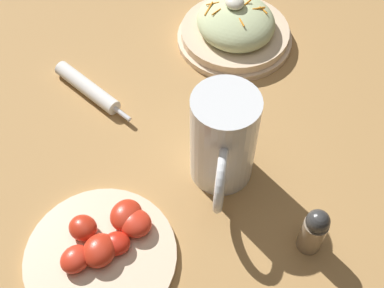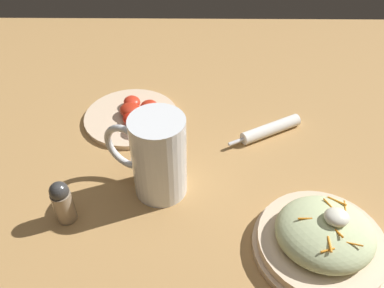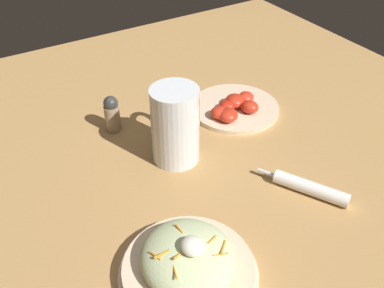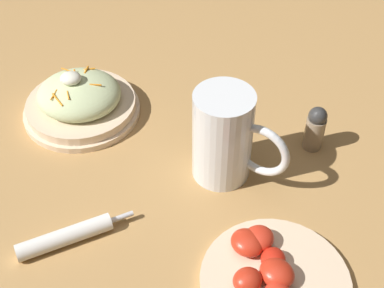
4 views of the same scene
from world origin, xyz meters
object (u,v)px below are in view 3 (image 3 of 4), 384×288
(beer_mug, at_px, (175,127))
(salad_plate, at_px, (188,265))
(tomato_plate, at_px, (234,107))
(salt_shaker, at_px, (112,114))
(napkin_roll, at_px, (310,188))

(beer_mug, bearing_deg, salad_plate, 153.80)
(tomato_plate, relative_size, salt_shaker, 2.45)
(salt_shaker, bearing_deg, beer_mug, -155.12)
(salad_plate, xyz_separation_m, salt_shaker, (0.42, -0.06, 0.01))
(beer_mug, xyz_separation_m, tomato_plate, (0.07, -0.20, -0.06))
(napkin_roll, xyz_separation_m, salt_shaker, (0.38, 0.23, 0.03))
(napkin_roll, bearing_deg, salt_shaker, 31.13)
(salt_shaker, bearing_deg, tomato_plate, -106.84)
(salad_plate, xyz_separation_m, tomato_plate, (0.34, -0.33, -0.02))
(salad_plate, height_order, tomato_plate, salad_plate)
(beer_mug, xyz_separation_m, salt_shaker, (0.15, 0.07, -0.03))
(napkin_roll, bearing_deg, salad_plate, 97.89)
(tomato_plate, bearing_deg, salad_plate, 135.54)
(salad_plate, bearing_deg, tomato_plate, -44.46)
(napkin_roll, distance_m, salt_shaker, 0.44)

